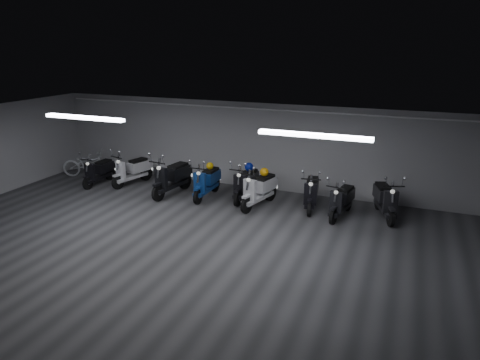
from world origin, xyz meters
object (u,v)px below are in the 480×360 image
at_px(scooter_0, 98,167).
at_px(scooter_7, 312,187).
at_px(scooter_2, 131,166).
at_px(scooter_9, 386,194).
at_px(helmet_2, 264,172).
at_px(bicycle, 87,161).
at_px(scooter_5, 246,178).
at_px(scooter_6, 259,184).
at_px(scooter_8, 342,195).
at_px(helmet_1, 249,167).
at_px(scooter_4, 207,177).
at_px(helmet_0, 210,166).
at_px(scooter_3, 171,172).

relative_size(scooter_0, scooter_7, 0.94).
bearing_deg(scooter_2, scooter_9, 16.18).
relative_size(scooter_0, scooter_2, 0.93).
xyz_separation_m(scooter_9, helmet_2, (-3.39, -0.25, 0.32)).
bearing_deg(scooter_7, bicycle, 170.39).
relative_size(scooter_5, scooter_6, 0.97).
distance_m(scooter_0, scooter_2, 1.12).
relative_size(scooter_8, helmet_1, 6.34).
xyz_separation_m(scooter_0, scooter_9, (9.16, 0.57, 0.06)).
height_order(scooter_0, helmet_2, scooter_0).
bearing_deg(scooter_4, scooter_8, -0.89).
relative_size(scooter_7, scooter_8, 1.04).
bearing_deg(helmet_0, scooter_9, 1.26).
bearing_deg(scooter_6, scooter_2, -170.06).
relative_size(scooter_0, bicycle, 0.94).
xyz_separation_m(scooter_3, helmet_0, (1.13, 0.43, 0.21)).
distance_m(bicycle, helmet_2, 6.77).
height_order(scooter_4, scooter_6, scooter_6).
bearing_deg(scooter_3, scooter_6, 8.96).
bearing_deg(scooter_7, helmet_2, 177.95).
xyz_separation_m(scooter_0, helmet_0, (3.94, 0.45, 0.33)).
height_order(scooter_4, bicycle, scooter_4).
height_order(scooter_2, scooter_9, scooter_9).
height_order(scooter_6, helmet_2, scooter_6).
bearing_deg(scooter_7, helmet_1, 164.33).
distance_m(scooter_5, helmet_2, 0.73).
bearing_deg(scooter_2, scooter_4, 10.98).
xyz_separation_m(scooter_2, scooter_9, (8.12, 0.16, 0.01)).
bearing_deg(helmet_2, scooter_4, -176.42).
distance_m(scooter_3, scooter_7, 4.36).
height_order(scooter_8, helmet_0, scooter_8).
distance_m(scooter_3, scooter_9, 6.37).
xyz_separation_m(scooter_2, scooter_4, (2.90, -0.21, 0.01)).
distance_m(scooter_2, scooter_5, 4.09).
relative_size(scooter_0, scooter_8, 0.98).
relative_size(scooter_6, scooter_7, 1.06).
bearing_deg(helmet_1, scooter_6, -49.45).
distance_m(scooter_4, scooter_7, 3.22).
xyz_separation_m(scooter_6, scooter_9, (3.46, 0.51, -0.02)).
relative_size(scooter_8, scooter_9, 0.93).
xyz_separation_m(scooter_3, helmet_2, (2.95, 0.29, 0.25)).
bearing_deg(scooter_3, helmet_0, 28.94).
relative_size(scooter_5, bicycle, 1.03).
bearing_deg(scooter_8, scooter_5, -175.73).
bearing_deg(scooter_7, scooter_2, 172.01).
xyz_separation_m(scooter_8, bicycle, (-9.05, 0.48, -0.06)).
xyz_separation_m(scooter_2, helmet_0, (2.90, 0.05, 0.28)).
height_order(scooter_3, scooter_4, scooter_3).
relative_size(scooter_0, scooter_3, 0.83).
relative_size(scooter_2, helmet_0, 7.90).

